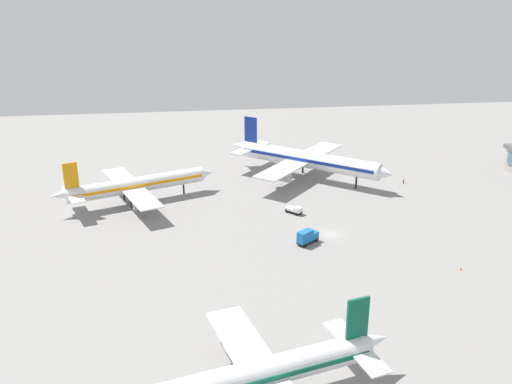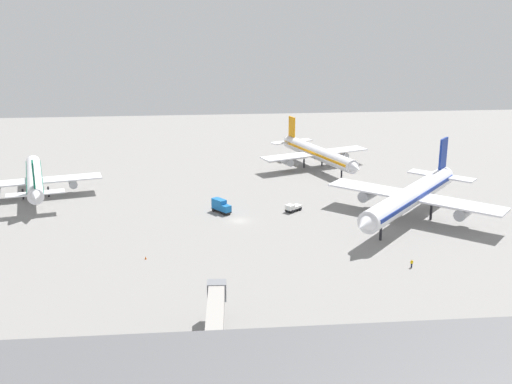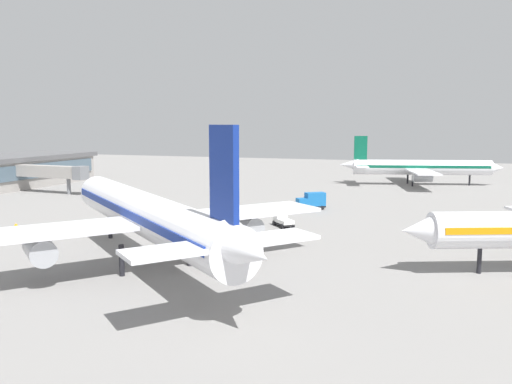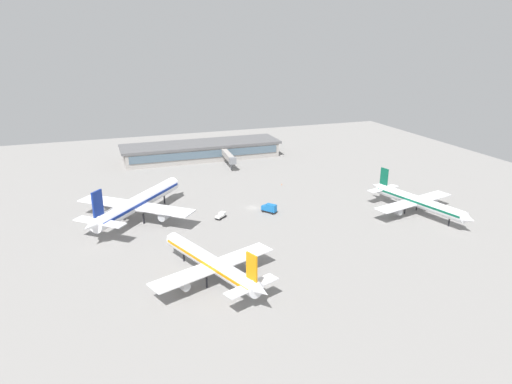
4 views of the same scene
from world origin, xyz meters
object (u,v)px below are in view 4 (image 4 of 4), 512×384
airplane_distant (211,263)px  pushback_tractor (221,215)px  airplane_at_gate (417,201)px  catering_truck (269,208)px  ground_crew_worker (154,190)px  airplane_taxiing (138,203)px  safety_cone_near_gate (282,184)px

airplane_distant → pushback_tractor: 42.95m
airplane_at_gate → pushback_tractor: size_ratio=9.39×
catering_truck → ground_crew_worker: 52.12m
airplane_taxiing → pushback_tractor: (-27.04, 8.97, -5.02)m
airplane_distant → safety_cone_near_gate: (-48.10, -68.04, -4.62)m
airplane_at_gate → safety_cone_near_gate: (32.36, -47.17, -4.51)m
pushback_tractor → safety_cone_near_gate: 44.08m
airplane_distant → ground_crew_worker: airplane_distant is taller
airplane_distant → ground_crew_worker: size_ratio=25.58×
airplane_taxiing → catering_truck: (-44.89, 9.81, -4.30)m
airplane_taxiing → safety_cone_near_gate: (-61.46, -18.55, -5.69)m
airplane_taxiing → ground_crew_worker: bearing=23.2°
catering_truck → airplane_at_gate: bearing=-147.6°
pushback_tractor → catering_truck: size_ratio=0.81×
airplane_distant → airplane_at_gate: bearing=-96.4°
airplane_at_gate → catering_truck: 52.52m
catering_truck → pushback_tractor: bearing=50.8°
safety_cone_near_gate → airplane_at_gate: bearing=124.5°
airplane_taxiing → catering_truck: size_ratio=7.89×
airplane_at_gate → ground_crew_worker: bearing=-137.2°
pushback_tractor → safety_cone_near_gate: (-34.43, -27.52, -0.67)m
airplane_at_gate → airplane_distant: 83.13m
airplane_at_gate → airplane_distant: bearing=-89.1°
airplane_distant → safety_cone_near_gate: size_ratio=71.20×
airplane_distant → catering_truck: bearing=-59.4°
airplane_at_gate → catering_truck: bearing=-124.7°
pushback_tractor → airplane_at_gate: bearing=-57.2°
airplane_taxiing → ground_crew_worker: size_ratio=26.61×
ground_crew_worker → safety_cone_near_gate: (-52.72, 9.19, -0.55)m
ground_crew_worker → airplane_distant: bearing=-175.7°
airplane_taxiing → airplane_distant: 51.28m
airplane_at_gate → airplane_taxiing: 98.10m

